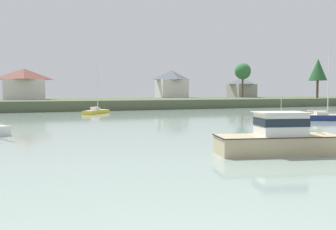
% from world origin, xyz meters
% --- Properties ---
extents(far_shore_bank, '(229.78, 43.41, 2.10)m').
position_xyz_m(far_shore_bank, '(0.00, 87.58, 1.05)').
color(far_shore_bank, '#4C563D').
rests_on(far_shore_bank, ground).
extents(sailboat_navy, '(7.14, 4.93, 10.78)m').
position_xyz_m(sailboat_navy, '(34.56, 30.93, 0.22)').
color(sailboat_navy, navy).
rests_on(sailboat_navy, ground).
extents(cruiser_sand, '(9.26, 4.44, 4.31)m').
position_xyz_m(cruiser_sand, '(12.23, 12.53, 0.61)').
color(cruiser_sand, tan).
rests_on(cruiser_sand, ground).
extents(sailboat_yellow, '(5.71, 6.15, 8.75)m').
position_xyz_m(sailboat_yellow, '(8.71, 57.72, 0.20)').
color(sailboat_yellow, gold).
rests_on(sailboat_yellow, ground).
extents(shore_tree_inland_c, '(4.98, 4.98, 11.16)m').
position_xyz_m(shore_tree_inland_c, '(73.93, 70.31, 10.14)').
color(shore_tree_inland_c, brown).
rests_on(shore_tree_inland_c, far_shore_bank).
extents(shore_tree_right, '(5.19, 5.19, 11.03)m').
position_xyz_m(shore_tree_right, '(61.83, 89.45, 10.46)').
color(shore_tree_right, brown).
rests_on(shore_tree_right, far_shore_bank).
extents(cottage_behind_trees, '(7.91, 8.32, 6.68)m').
position_xyz_m(cottage_behind_trees, '(65.60, 95.43, 5.56)').
color(cottage_behind_trees, '#9E998E').
rests_on(cottage_behind_trees, far_shore_bank).
extents(cottage_hillside, '(9.49, 7.69, 8.62)m').
position_xyz_m(cottage_hillside, '(40.08, 96.80, 6.57)').
color(cottage_hillside, silver).
rests_on(cottage_hillside, far_shore_bank).
extents(cottage_eastern, '(9.65, 8.99, 7.33)m').
position_xyz_m(cottage_eastern, '(-3.15, 84.46, 5.90)').
color(cottage_eastern, silver).
rests_on(cottage_eastern, far_shore_bank).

